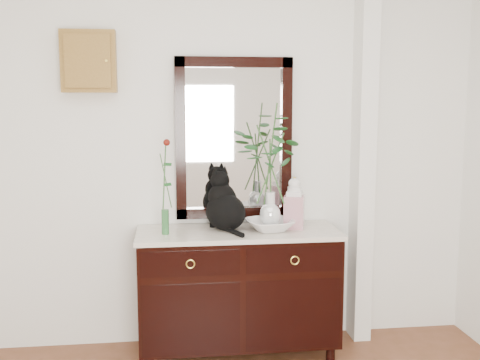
{
  "coord_description": "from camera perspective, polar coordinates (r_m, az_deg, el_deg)",
  "views": [
    {
      "loc": [
        -0.34,
        -1.86,
        1.69
      ],
      "look_at": [
        0.1,
        1.63,
        1.2
      ],
      "focal_mm": 42.0,
      "sensor_mm": 36.0,
      "label": 1
    }
  ],
  "objects": [
    {
      "name": "wall_back",
      "position": [
        3.87,
        -2.12,
        2.89
      ],
      "size": [
        3.6,
        0.04,
        2.7
      ],
      "primitive_type": "cube",
      "color": "silver",
      "rests_on": "ground"
    },
    {
      "name": "pilaster",
      "position": [
        4.0,
        12.42,
        2.88
      ],
      "size": [
        0.12,
        0.2,
        2.7
      ],
      "primitive_type": "cube",
      "color": "silver",
      "rests_on": "ground"
    },
    {
      "name": "sideboard",
      "position": [
        3.81,
        -0.19,
        -10.66
      ],
      "size": [
        1.33,
        0.52,
        0.82
      ],
      "color": "black",
      "rests_on": "ground"
    },
    {
      "name": "wall_mirror",
      "position": [
        3.86,
        -0.62,
        4.22
      ],
      "size": [
        0.8,
        0.06,
        1.1
      ],
      "color": "black",
      "rests_on": "wall_back"
    },
    {
      "name": "key_cabinet",
      "position": [
        3.84,
        -15.11,
        11.55
      ],
      "size": [
        0.35,
        0.1,
        0.4
      ],
      "primitive_type": "cube",
      "color": "brown",
      "rests_on": "wall_back"
    },
    {
      "name": "cat",
      "position": [
        3.7,
        -1.48,
        -2.07
      ],
      "size": [
        0.39,
        0.42,
        0.39
      ],
      "primitive_type": null,
      "rotation": [
        0.0,
        0.0,
        0.41
      ],
      "color": "black",
      "rests_on": "sideboard"
    },
    {
      "name": "lotus_bowl",
      "position": [
        3.71,
        3.07,
        -4.58
      ],
      "size": [
        0.36,
        0.36,
        0.07
      ],
      "primitive_type": "imported",
      "rotation": [
        0.0,
        0.0,
        0.2
      ],
      "color": "silver",
      "rests_on": "sideboard"
    },
    {
      "name": "vase_branches",
      "position": [
        3.64,
        3.11,
        1.51
      ],
      "size": [
        0.42,
        0.42,
        0.83
      ],
      "primitive_type": null,
      "rotation": [
        0.0,
        0.0,
        0.08
      ],
      "color": "silver",
      "rests_on": "lotus_bowl"
    },
    {
      "name": "bud_vase_rose",
      "position": [
        3.58,
        -7.67,
        -0.64
      ],
      "size": [
        0.09,
        0.09,
        0.62
      ],
      "primitive_type": null,
      "rotation": [
        0.0,
        0.0,
        0.2
      ],
      "color": "#2E6734",
      "rests_on": "sideboard"
    },
    {
      "name": "ginger_jar",
      "position": [
        3.77,
        5.53,
        -2.27
      ],
      "size": [
        0.16,
        0.16,
        0.35
      ],
      "primitive_type": null,
      "rotation": [
        0.0,
        0.0,
        -0.3
      ],
      "color": "silver",
      "rests_on": "sideboard"
    }
  ]
}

